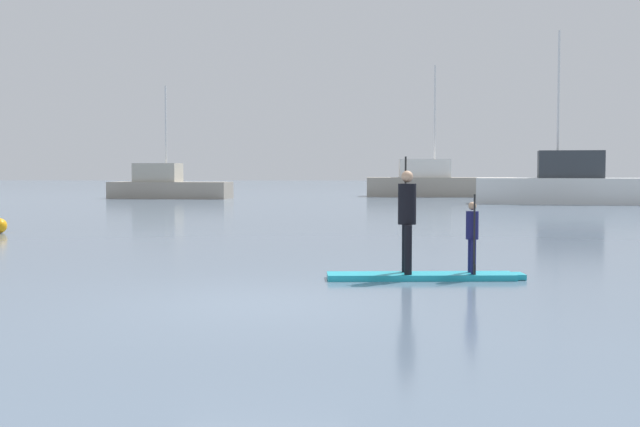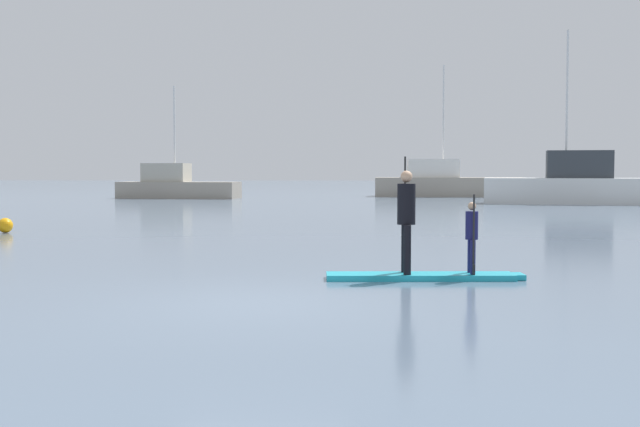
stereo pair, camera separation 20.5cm
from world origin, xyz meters
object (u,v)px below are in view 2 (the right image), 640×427
at_px(paddler_child_solo, 472,233).
at_px(mooring_buoy_far, 5,225).
at_px(paddleboard_near, 424,276).
at_px(motor_boat_small_navy, 446,183).
at_px(paddler_adult, 406,214).
at_px(fishing_boat_green_midground, 176,186).
at_px(fishing_boat_white_large, 582,185).

distance_m(paddler_child_solo, mooring_buoy_far, 15.50).
relative_size(paddleboard_near, motor_boat_small_navy, 0.33).
relative_size(paddler_child_solo, mooring_buoy_far, 3.08).
height_order(paddler_adult, paddler_child_solo, paddler_adult).
distance_m(paddler_child_solo, fishing_boat_green_midground, 40.13).
xyz_separation_m(paddler_adult, mooring_buoy_far, (-11.02, 9.69, -0.88)).
distance_m(paddler_adult, paddler_child_solo, 1.14).
xyz_separation_m(fishing_boat_green_midground, motor_boat_small_navy, (17.30, 4.22, 0.10)).
height_order(paddleboard_near, paddler_adult, paddler_adult).
xyz_separation_m(fishing_boat_white_large, motor_boat_small_navy, (-5.85, 11.75, -0.09)).
bearing_deg(mooring_buoy_far, paddleboard_near, -40.53).
bearing_deg(mooring_buoy_far, fishing_boat_white_large, 43.27).
distance_m(paddleboard_near, mooring_buoy_far, 14.90).
height_order(paddler_adult, motor_boat_small_navy, motor_boat_small_navy).
height_order(paddler_child_solo, mooring_buoy_far, paddler_child_solo).
bearing_deg(motor_boat_small_navy, paddleboard_near, -96.49).
bearing_deg(mooring_buoy_far, motor_boat_small_navy, 63.57).
height_order(paddler_adult, fishing_boat_green_midground, fishing_boat_green_midground).
distance_m(fishing_boat_green_midground, mooring_buoy_far, 28.24).
bearing_deg(fishing_boat_white_large, paddleboard_near, -109.31).
distance_m(paddleboard_near, motor_boat_small_navy, 42.39).
bearing_deg(motor_boat_small_navy, fishing_boat_green_midground, -166.30).
xyz_separation_m(paddler_child_solo, fishing_boat_green_midground, (-13.30, 37.86, 0.01)).
relative_size(fishing_boat_white_large, mooring_buoy_far, 23.93).
bearing_deg(paddleboard_near, paddler_child_solo, 2.19).
bearing_deg(motor_boat_small_navy, paddler_child_solo, -95.43).
height_order(paddler_child_solo, motor_boat_small_navy, motor_boat_small_navy).
xyz_separation_m(fishing_boat_white_large, mooring_buoy_far, (-21.96, -20.67, -0.77)).
bearing_deg(paddleboard_near, motor_boat_small_navy, 83.51).
xyz_separation_m(fishing_boat_green_midground, mooring_buoy_far, (1.18, -28.21, -0.58)).
bearing_deg(paddler_adult, fishing_boat_white_large, 70.18).
bearing_deg(paddleboard_near, mooring_buoy_far, 139.47).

